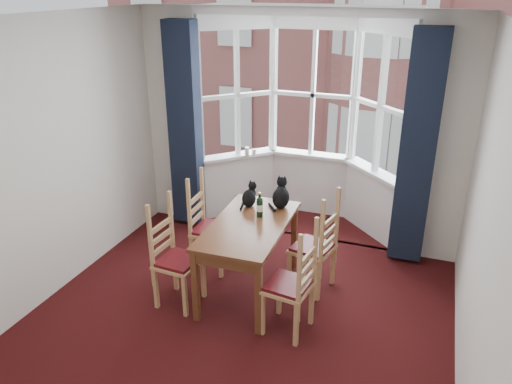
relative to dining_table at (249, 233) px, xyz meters
The scene contains 21 objects.
floor 1.07m from the dining_table, 84.85° to the right, with size 4.50×4.50×0.00m, color black.
ceiling 2.26m from the dining_table, 84.85° to the right, with size 4.50×4.50×0.00m, color white.
wall_left 2.21m from the dining_table, 157.01° to the right, with size 4.50×4.50×0.00m, color silver.
wall_right 2.34m from the dining_table, 21.51° to the right, with size 4.50×4.50×0.00m, color silver.
wall_back_pier_left 2.24m from the dining_table, 137.73° to the left, with size 0.70×0.12×2.80m, color silver.
wall_back_pier_right 2.35m from the dining_table, 39.73° to the left, with size 0.70×0.12×2.80m, color silver.
bay_window 2.06m from the dining_table, 87.82° to the left, with size 2.76×0.94×2.80m.
curtain_left 1.95m from the dining_table, 137.07° to the left, with size 0.38×0.22×2.60m, color black.
curtain_right 2.06m from the dining_table, 39.99° to the left, with size 0.38×0.22×2.60m, color black.
dining_table is the anchor object (origin of this frame).
chair_left_near 0.83m from the dining_table, 147.38° to the right, with size 0.43×0.45×0.92m.
chair_left_far 0.75m from the dining_table, 155.29° to the left, with size 0.42×0.44×0.92m.
chair_right_near 0.85m from the dining_table, 36.63° to the right, with size 0.45×0.47×0.92m.
chair_right_far 0.77m from the dining_table, 21.61° to the left, with size 0.48×0.49×0.92m.
cat_left 0.49m from the dining_table, 110.12° to the left, with size 0.19×0.23×0.28m.
cat_right 0.58m from the dining_table, 70.08° to the left, with size 0.22×0.28×0.35m.
wine_bottle 0.30m from the dining_table, 76.89° to the left, with size 0.07×0.07×0.27m.
candle_tall 1.93m from the dining_table, 111.70° to the left, with size 0.06×0.06×0.12m, color white.
candle_short 1.93m from the dining_table, 108.81° to the left, with size 0.06×0.06×0.09m, color white.
street 32.14m from the dining_table, 89.87° to the left, with size 80.00×80.00×0.00m, color #333335.
tenement_building 13.22m from the dining_table, 89.68° to the left, with size 18.40×7.80×15.20m.
Camera 1 is at (1.55, -3.39, 3.06)m, focal length 35.00 mm.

